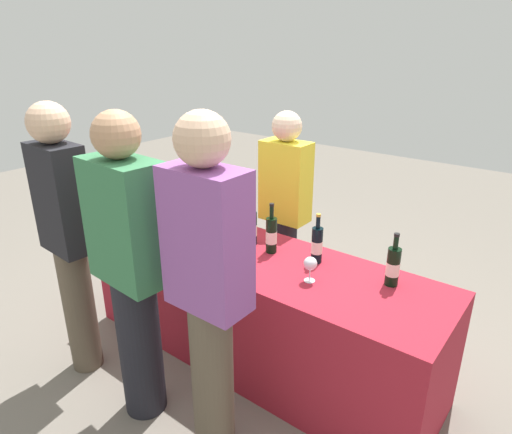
% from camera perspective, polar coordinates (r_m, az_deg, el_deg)
% --- Properties ---
extents(ground_plane, '(12.00, 12.00, 0.00)m').
position_cam_1_polar(ground_plane, '(3.20, -0.00, -17.04)').
color(ground_plane, slate).
extents(tasting_table, '(2.38, 0.71, 0.76)m').
position_cam_1_polar(tasting_table, '(2.98, -0.00, -11.33)').
color(tasting_table, maroon).
rests_on(tasting_table, ground_plane).
extents(wine_bottle_0, '(0.08, 0.08, 0.32)m').
position_cam_1_polar(wine_bottle_0, '(3.28, -7.79, 1.36)').
color(wine_bottle_0, black).
rests_on(wine_bottle_0, tasting_table).
extents(wine_bottle_1, '(0.07, 0.07, 0.29)m').
position_cam_1_polar(wine_bottle_1, '(3.15, -5.85, 0.39)').
color(wine_bottle_1, black).
rests_on(wine_bottle_1, tasting_table).
extents(wine_bottle_2, '(0.07, 0.07, 0.31)m').
position_cam_1_polar(wine_bottle_2, '(2.88, -0.53, -1.38)').
color(wine_bottle_2, black).
rests_on(wine_bottle_2, tasting_table).
extents(wine_bottle_3, '(0.07, 0.07, 0.32)m').
position_cam_1_polar(wine_bottle_3, '(2.78, 1.96, -2.25)').
color(wine_bottle_3, black).
rests_on(wine_bottle_3, tasting_table).
extents(wine_bottle_4, '(0.07, 0.07, 0.31)m').
position_cam_1_polar(wine_bottle_4, '(2.68, 7.72, -3.49)').
color(wine_bottle_4, black).
rests_on(wine_bottle_4, tasting_table).
extents(wine_bottle_5, '(0.07, 0.07, 0.30)m').
position_cam_1_polar(wine_bottle_5, '(2.52, 16.95, -5.98)').
color(wine_bottle_5, black).
rests_on(wine_bottle_5, tasting_table).
extents(wine_glass_0, '(0.07, 0.07, 0.14)m').
position_cam_1_polar(wine_glass_0, '(3.22, -12.35, 0.29)').
color(wine_glass_0, silver).
rests_on(wine_glass_0, tasting_table).
extents(wine_glass_1, '(0.07, 0.07, 0.13)m').
position_cam_1_polar(wine_glass_1, '(3.13, -11.08, -0.31)').
color(wine_glass_1, silver).
rests_on(wine_glass_1, tasting_table).
extents(wine_glass_2, '(0.07, 0.07, 0.14)m').
position_cam_1_polar(wine_glass_2, '(2.72, -1.18, -3.27)').
color(wine_glass_2, silver).
rests_on(wine_glass_2, tasting_table).
extents(wine_glass_3, '(0.07, 0.07, 0.15)m').
position_cam_1_polar(wine_glass_3, '(2.47, 6.88, -5.97)').
color(wine_glass_3, silver).
rests_on(wine_glass_3, tasting_table).
extents(ice_bucket, '(0.19, 0.19, 0.20)m').
position_cam_1_polar(ice_bucket, '(3.35, -11.34, 1.25)').
color(ice_bucket, silver).
rests_on(ice_bucket, tasting_table).
extents(server_pouring, '(0.35, 0.21, 1.55)m').
position_cam_1_polar(server_pouring, '(3.27, 3.67, 1.08)').
color(server_pouring, black).
rests_on(server_pouring, ground_plane).
extents(guest_0, '(0.35, 0.23, 1.70)m').
position_cam_1_polar(guest_0, '(2.85, -22.84, -1.75)').
color(guest_0, brown).
rests_on(guest_0, ground_plane).
extents(guest_1, '(0.44, 0.26, 1.71)m').
position_cam_1_polar(guest_1, '(2.40, -15.54, -5.88)').
color(guest_1, black).
rests_on(guest_1, ground_plane).
extents(guest_2, '(0.38, 0.23, 1.75)m').
position_cam_1_polar(guest_2, '(2.06, -6.02, -8.64)').
color(guest_2, brown).
rests_on(guest_2, ground_plane).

